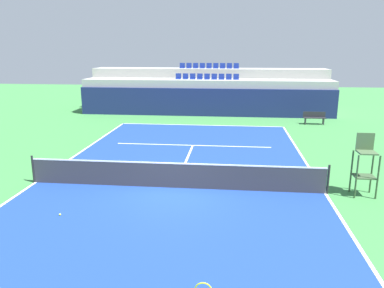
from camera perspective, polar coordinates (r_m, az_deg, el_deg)
ground_plane at (r=14.18m, az=-2.61°, el=-6.64°), size 80.00×80.00×0.00m
court_surface at (r=14.18m, az=-2.61°, el=-6.62°), size 11.00×24.00×0.01m
baseline_far at (r=25.63m, az=1.43°, el=2.86°), size 11.00×0.10×0.00m
sideline_left at (r=15.91m, az=-22.50°, el=-5.35°), size 0.10×24.00×0.00m
sideline_right at (r=14.43m, az=19.48°, el=-7.05°), size 0.10×24.00×0.00m
service_line_far at (r=20.24m, az=0.12°, el=-0.20°), size 8.26×0.10×0.00m
centre_service_line at (r=17.18m, az=-1.00°, el=-2.83°), size 0.10×6.40×0.00m
back_wall at (r=29.02m, az=2.04°, el=6.28°), size 19.53×0.30×2.11m
stands_tier_lower at (r=30.32m, az=2.23°, el=7.18°), size 19.53×2.40×2.70m
stands_tier_upper at (r=32.66m, az=2.53°, el=8.32°), size 19.53×2.40×3.43m
seating_row_lower at (r=30.27m, az=2.27°, el=9.97°), size 5.01×0.44×0.44m
seating_row_upper at (r=32.62m, az=2.58°, el=11.55°), size 5.01×0.44×0.44m
tennis_net at (r=14.01m, az=-2.64°, el=-4.69°), size 11.08×0.08×1.07m
umpire_chair at (r=14.47m, az=24.64°, el=-2.58°), size 0.76×0.66×2.20m
player_bench at (r=27.25m, az=17.97°, el=3.91°), size 1.50×0.40×0.85m
tennis_ball_2 at (r=12.60m, az=-19.29°, el=-10.01°), size 0.07×0.07×0.07m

